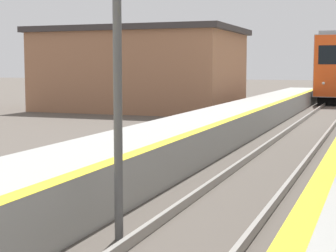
# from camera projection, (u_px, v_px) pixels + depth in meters

# --- Properties ---
(signal_near) EXTENTS (0.36, 0.31, 4.69)m
(signal_near) POSITION_uv_depth(u_px,v_px,m) (116.00, 1.00, 7.45)
(signal_near) COLOR #595959
(signal_near) RESTS_ON ground
(station_building) EXTENTS (10.80, 7.55, 4.48)m
(station_building) POSITION_uv_depth(u_px,v_px,m) (141.00, 69.00, 31.13)
(station_building) COLOR #9E6B4C
(station_building) RESTS_ON ground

